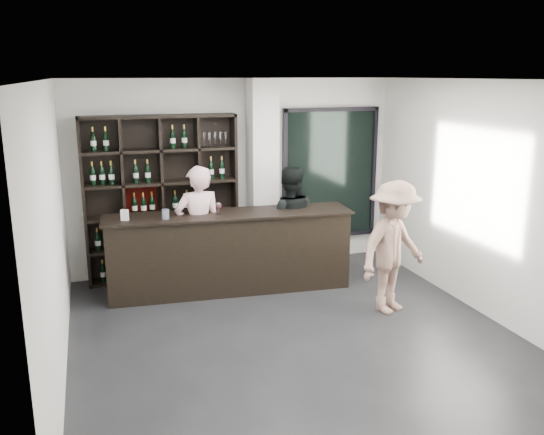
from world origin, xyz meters
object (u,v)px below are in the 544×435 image
object	(u,v)px
taster_pink	(199,230)
taster_black	(289,224)
tasting_counter	(230,252)
wine_shelf	(162,199)
customer	(393,247)

from	to	relation	value
taster_pink	taster_black	size ratio (longest dim) A/B	1.06
tasting_counter	taster_black	size ratio (longest dim) A/B	2.01
tasting_counter	taster_pink	distance (m)	0.53
wine_shelf	customer	bearing A→B (deg)	-40.00
tasting_counter	wine_shelf	bearing A→B (deg)	138.38
taster_black	taster_pink	bearing A→B (deg)	20.82
customer	tasting_counter	bearing A→B (deg)	121.07
wine_shelf	taster_pink	distance (m)	0.88
tasting_counter	customer	xyz separation A→B (m)	(1.78, -1.34, 0.29)
tasting_counter	taster_black	world-z (taller)	taster_black
wine_shelf	tasting_counter	world-z (taller)	wine_shelf
taster_pink	tasting_counter	bearing A→B (deg)	160.97
taster_pink	taster_black	world-z (taller)	taster_pink
wine_shelf	customer	size ratio (longest dim) A/B	1.42
taster_pink	customer	distance (m)	2.62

